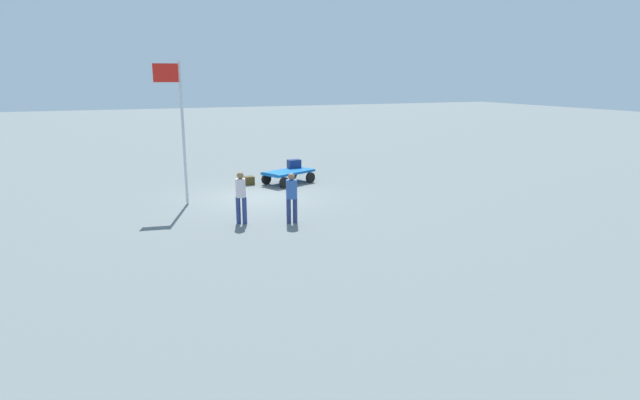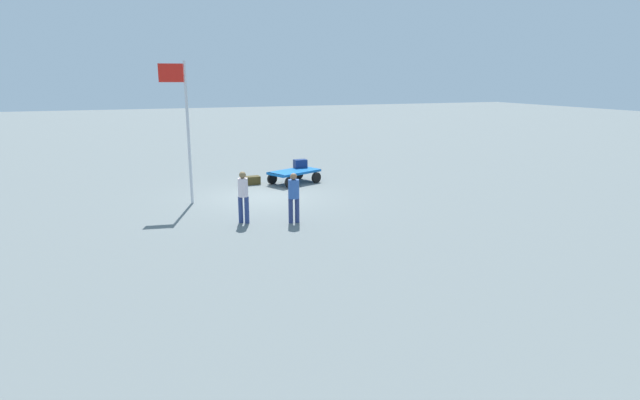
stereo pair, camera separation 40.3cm
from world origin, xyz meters
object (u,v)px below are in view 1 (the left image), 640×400
flagpole (179,121)px  worker_trailing (241,195)px  suitcase_maroon (246,181)px  worker_lead (292,194)px  luggage_cart (288,174)px  suitcase_grey (294,164)px

flagpole → worker_trailing: bearing=111.8°
suitcase_maroon → worker_lead: bearing=88.4°
luggage_cart → flagpole: 5.63m
luggage_cart → worker_trailing: (3.32, 5.23, 0.49)m
suitcase_grey → suitcase_maroon: size_ratio=0.87×
worker_lead → luggage_cart: bearing=-108.0°
luggage_cart → worker_trailing: bearing=57.6°
worker_trailing → flagpole: flagpole is taller
luggage_cart → suitcase_grey: size_ratio=4.25×
suitcase_maroon → luggage_cart: bearing=164.7°
worker_lead → worker_trailing: worker_trailing is taller
suitcase_grey → flagpole: bearing=27.8°
worker_lead → suitcase_grey: bearing=-110.4°
luggage_cart → worker_lead: 6.06m
suitcase_grey → worker_lead: worker_lead is taller
suitcase_grey → worker_lead: (2.37, 6.37, 0.17)m
luggage_cart → suitcase_maroon: luggage_cart is taller
luggage_cart → suitcase_grey: suitcase_grey is taller
worker_trailing → flagpole: 3.97m
suitcase_grey → flagpole: size_ratio=0.11×
luggage_cart → flagpole: size_ratio=0.49×
luggage_cart → flagpole: bearing=24.1°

